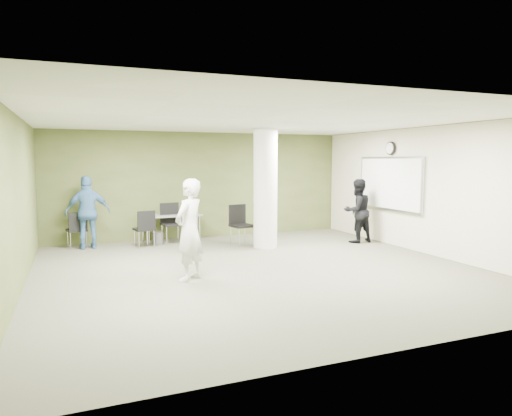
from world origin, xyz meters
name	(u,v)px	position (x,y,z in m)	size (l,w,h in m)	color
floor	(258,270)	(0.00, 0.00, 0.00)	(8.00, 8.00, 0.00)	#515140
ceiling	(258,120)	(0.00, 0.00, 2.80)	(8.00, 8.00, 0.00)	white
wall_back	(202,185)	(0.00, 4.00, 1.40)	(8.00, 0.02, 2.80)	#465126
wall_left	(17,204)	(-4.00, 0.00, 1.40)	(0.02, 8.00, 2.80)	#465126
wall_right_cream	(427,191)	(4.00, 0.00, 1.40)	(0.02, 8.00, 2.80)	beige
column	(265,189)	(1.00, 2.00, 1.40)	(0.56, 0.56, 2.80)	silver
whiteboard	(389,184)	(3.92, 1.20, 1.50)	(0.05, 2.30, 1.30)	silver
wall_clock	(391,148)	(3.92, 1.20, 2.35)	(0.06, 0.32, 0.32)	black
folding_table	(172,216)	(-0.90, 3.54, 0.65)	(1.52, 0.75, 0.95)	gray
wastebasket	(158,238)	(-1.31, 3.32, 0.15)	(0.26, 0.26, 0.30)	#4C4C4C
chair_back_left	(77,227)	(-3.14, 3.55, 0.50)	(0.50, 0.50, 0.86)	black
chair_back_right	(145,226)	(-1.65, 3.02, 0.52)	(0.51, 0.51, 0.89)	black
chair_table_left	(171,220)	(-0.96, 3.40, 0.59)	(0.54, 0.54, 1.00)	black
chair_table_right	(240,221)	(0.56, 2.55, 0.58)	(0.57, 0.57, 0.98)	black
woman_white	(189,230)	(-1.37, -0.25, 0.88)	(0.64, 0.42, 1.75)	silver
man_black	(357,211)	(3.40, 1.75, 0.80)	(0.78, 0.61, 1.60)	black
man_blue	(88,212)	(-2.90, 3.40, 0.86)	(1.00, 0.42, 1.71)	teal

